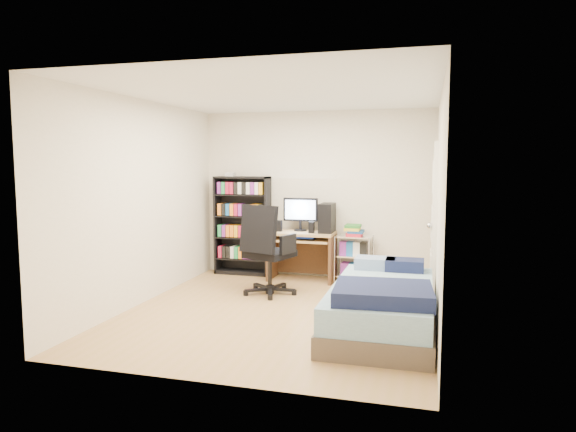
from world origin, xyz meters
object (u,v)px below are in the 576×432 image
(computer_desk, at_px, (309,236))
(office_chair, at_px, (268,266))
(bed, at_px, (382,305))
(media_shelf, at_px, (242,224))

(computer_desk, xyz_separation_m, office_chair, (-0.33, -0.98, -0.27))
(computer_desk, height_order, office_chair, computer_desk)
(computer_desk, height_order, bed, computer_desk)
(computer_desk, relative_size, bed, 0.58)
(media_shelf, distance_m, computer_desk, 1.10)
(computer_desk, distance_m, bed, 2.43)
(media_shelf, height_order, computer_desk, media_shelf)
(media_shelf, xyz_separation_m, office_chair, (0.75, -1.09, -0.40))
(office_chair, bearing_deg, computer_desk, 89.41)
(media_shelf, distance_m, bed, 3.22)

